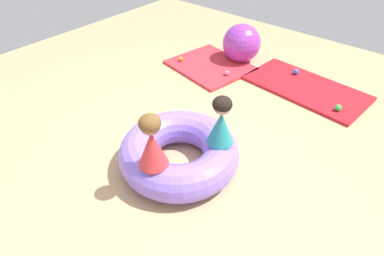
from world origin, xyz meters
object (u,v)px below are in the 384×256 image
Objects in this scene: play_ball_orange at (181,59)px; play_ball_green at (338,108)px; child_in_red at (152,142)px; play_ball_blue at (296,72)px; inflatable_cushion at (179,152)px; exercise_ball_large at (242,43)px; child_in_teal at (221,121)px; play_ball_pink at (227,73)px.

play_ball_orange is 2.38m from play_ball_green.
play_ball_blue is (0.03, 2.84, -0.53)m from child_in_red.
play_ball_blue is 0.97× the size of play_ball_green.
exercise_ball_large is at bearing 109.10° from inflatable_cushion.
inflatable_cushion is 2.41× the size of child_in_teal.
exercise_ball_large reaches higher than play_ball_orange.
inflatable_cushion reaches higher than play_ball_blue.
play_ball_blue is at bearing 41.48° from play_ball_pink.
play_ball_pink is (-0.75, -0.66, -0.00)m from play_ball_blue.
child_in_red reaches higher than play_ball_pink.
play_ball_orange is (-1.48, 1.69, -0.10)m from inflatable_cushion.
play_ball_blue is at bearing 147.32° from play_ball_green.
exercise_ball_large is (-1.71, 0.43, 0.21)m from play_ball_green.
play_ball_green is (1.56, 0.14, 0.00)m from play_ball_pink.
play_ball_orange is at bearing -134.29° from exercise_ball_large.
play_ball_green is at bearing 5.30° from play_ball_pink.
inflatable_cushion is at bearing -69.55° from play_ball_pink.
inflatable_cushion is at bearing -136.36° from child_in_teal.
play_ball_pink is (-0.67, 1.79, -0.10)m from inflatable_cushion.
inflatable_cushion is 2.51m from exercise_ball_large.
play_ball_green is (0.89, 1.93, -0.10)m from inflatable_cushion.
inflatable_cushion is 2.30× the size of child_in_red.
child_in_teal reaches higher than exercise_ball_large.
inflatable_cushion is 14.46× the size of play_ball_green.
child_in_teal is at bearing -83.87° from play_ball_blue.
child_in_teal reaches higher than play_ball_pink.
play_ball_blue is at bearing 105.33° from child_in_teal.
child_in_teal reaches higher than play_ball_green.
play_ball_pink is at bearing -174.70° from play_ball_green.
play_ball_pink is at bearing 6.60° from play_ball_orange.
play_ball_orange is (-0.81, -0.09, -0.00)m from play_ball_pink.
play_ball_orange is 0.97m from exercise_ball_large.
play_ball_blue is at bearing 69.01° from child_in_red.
inflatable_cushion is at bearing -114.80° from play_ball_green.
child_in_teal is 6.20× the size of play_ball_blue.
play_ball_pink is 0.64m from exercise_ball_large.
child_in_teal is 2.38m from play_ball_orange.
inflatable_cushion is 0.58m from child_in_red.
child_in_red is 7.43× the size of play_ball_orange.
inflatable_cushion is 17.07× the size of play_ball_orange.
exercise_ball_large is (-0.15, 0.58, 0.22)m from play_ball_pink.
child_in_teal reaches higher than inflatable_cushion.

